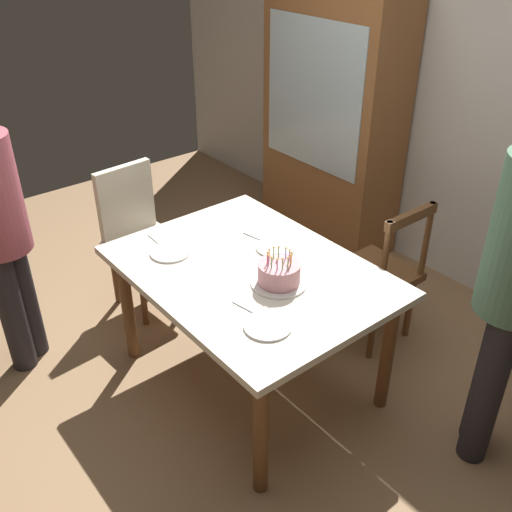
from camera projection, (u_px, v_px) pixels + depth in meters
ground at (251, 377)px, 3.41m from camera, size 6.40×6.40×0.00m
back_wall at (476, 99)px, 3.72m from camera, size 6.40×0.10×2.60m
dining_table at (250, 283)px, 3.06m from camera, size 1.42×1.06×0.76m
birthday_cake at (279, 274)px, 2.86m from camera, size 0.28×0.28×0.18m
plate_near_celebrant at (170, 252)px, 3.14m from camera, size 0.22×0.22×0.01m
plate_far_side at (276, 247)px, 3.18m from camera, size 0.22×0.22×0.01m
plate_near_guest at (268, 326)px, 2.60m from camera, size 0.22×0.22×0.01m
fork_near_celebrant at (156, 241)px, 3.25m from camera, size 0.18×0.02×0.01m
fork_far_side at (256, 237)px, 3.28m from camera, size 0.18×0.05×0.01m
fork_near_guest at (247, 309)px, 2.71m from camera, size 0.18×0.05×0.01m
chair_spindle_back at (378, 274)px, 3.51m from camera, size 0.44×0.44×0.95m
chair_upholstered at (138, 230)px, 3.82m from camera, size 0.47×0.47×0.95m
china_cabinet at (332, 123)px, 4.38m from camera, size 1.10×0.45×1.90m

